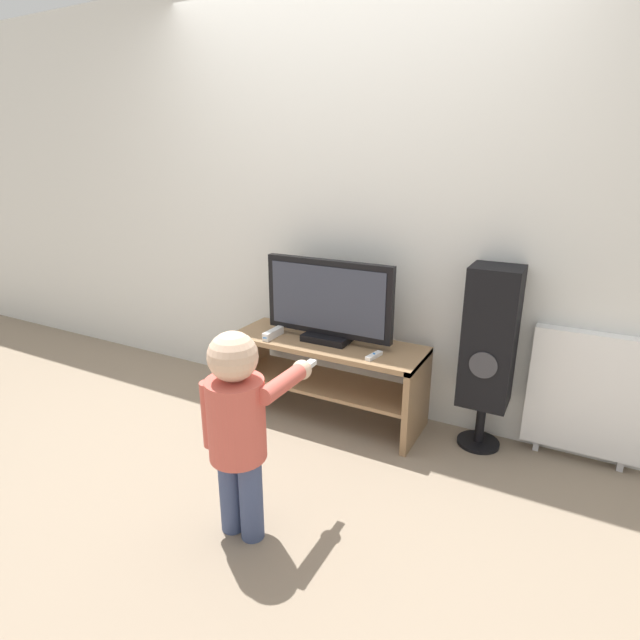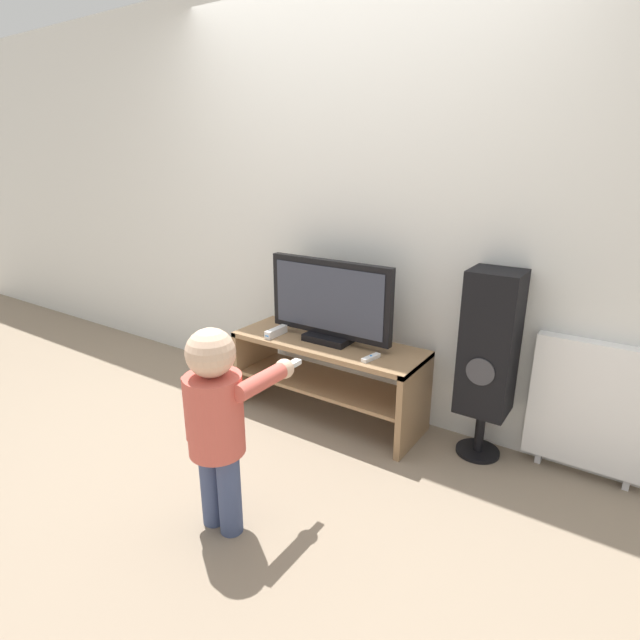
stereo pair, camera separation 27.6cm
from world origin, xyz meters
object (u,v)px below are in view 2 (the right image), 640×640
at_px(remote_primary, 371,358).
at_px(radiator, 592,407).
at_px(television, 330,302).
at_px(game_console, 276,332).
at_px(speaker_tower, 489,347).
at_px(child, 218,415).

bearing_deg(remote_primary, radiator, 16.79).
distance_m(remote_primary, radiator, 1.13).
distance_m(television, radiator, 1.48).
height_order(game_console, speaker_tower, speaker_tower).
relative_size(speaker_tower, radiator, 1.43).
bearing_deg(remote_primary, speaker_tower, 21.40).
distance_m(game_console, remote_primary, 0.68).
bearing_deg(speaker_tower, television, -173.76).
bearing_deg(remote_primary, child, -101.10).
distance_m(television, child, 1.13).
relative_size(television, speaker_tower, 0.78).
xyz_separation_m(child, speaker_tower, (0.76, 1.20, 0.08)).
relative_size(child, speaker_tower, 0.90).
xyz_separation_m(remote_primary, child, (-0.19, -0.98, 0.03)).
relative_size(television, game_console, 4.48).
bearing_deg(speaker_tower, game_console, -170.21).
xyz_separation_m(television, game_console, (-0.32, -0.11, -0.22)).
bearing_deg(remote_primary, television, 160.79).
bearing_deg(speaker_tower, child, -122.40).
xyz_separation_m(child, radiator, (1.27, 1.30, -0.16)).
bearing_deg(game_console, radiator, 10.23).
bearing_deg(speaker_tower, radiator, 11.29).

